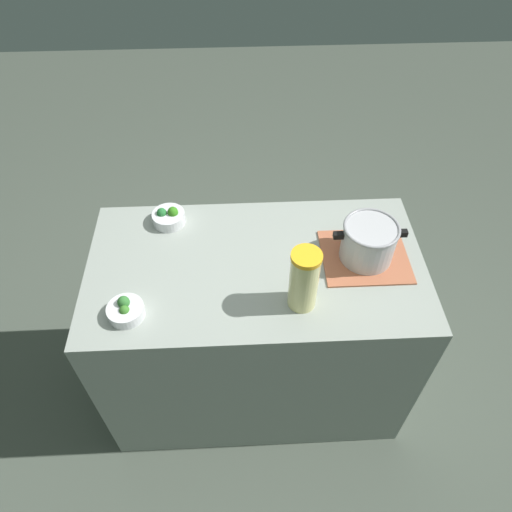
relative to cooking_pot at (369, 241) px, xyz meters
The scene contains 7 objects.
ground_plane 1.12m from the cooking_pot, behind, with size 8.00×8.00×0.00m, color #4D564A.
counter_slab 0.71m from the cooking_pot, behind, with size 1.35×0.73×0.94m, color #969E95.
dish_cloth 0.09m from the cooking_pot, ahead, with size 0.34×0.30×0.01m, color #B56545.
cooking_pot is the anchor object (origin of this frame).
lemonade_pitcher 0.35m from the cooking_pot, 142.81° to the right, with size 0.11×0.11×0.26m.
broccoli_bowl_front 0.95m from the cooking_pot, 165.58° to the right, with size 0.13×0.13×0.08m.
broccoli_bowl_center 0.84m from the cooking_pot, 163.10° to the left, with size 0.14×0.14×0.08m.
Camera 1 is at (-0.06, -1.24, 2.36)m, focal length 33.41 mm.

